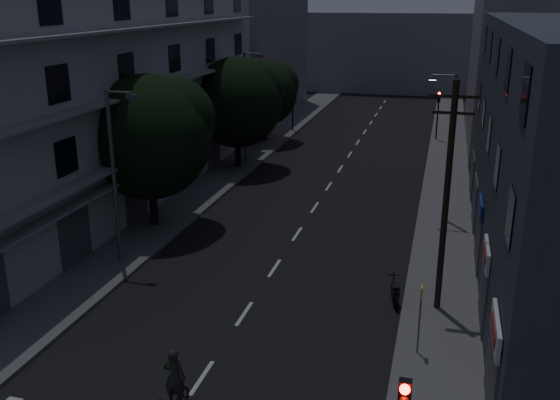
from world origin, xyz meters
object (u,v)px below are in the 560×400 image
at_px(cyclist, 176,395).
at_px(utility_pole, 447,194).
at_px(bus_stop_sign, 420,307).
at_px(motorcycle, 395,293).

bearing_deg(cyclist, utility_pole, 50.19).
height_order(bus_stop_sign, cyclist, bus_stop_sign).
xyz_separation_m(motorcycle, cyclist, (-5.60, -9.06, 0.34)).
xyz_separation_m(utility_pole, bus_stop_sign, (-0.58, -3.59, -2.98)).
xyz_separation_m(bus_stop_sign, motorcycle, (-1.11, 3.78, -1.44)).
bearing_deg(cyclist, bus_stop_sign, 37.81).
bearing_deg(motorcycle, utility_pole, -18.61).
relative_size(bus_stop_sign, motorcycle, 1.43).
xyz_separation_m(bus_stop_sign, cyclist, (-6.71, -5.28, -1.10)).
bearing_deg(motorcycle, cyclist, -134.08).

